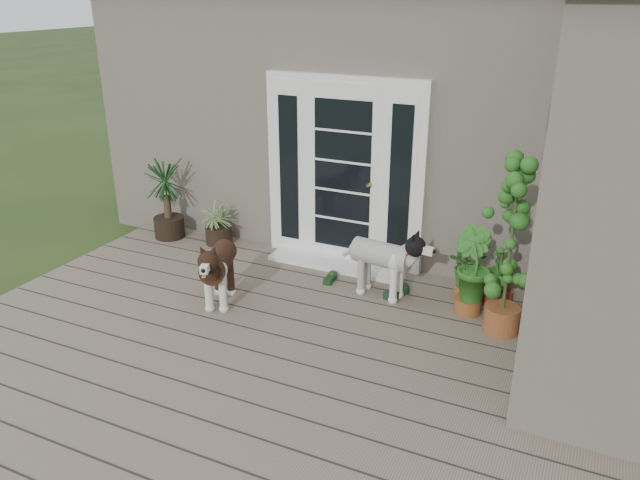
% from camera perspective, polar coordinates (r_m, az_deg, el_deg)
% --- Properties ---
extents(deck, '(6.20, 4.60, 0.12)m').
position_cam_1_polar(deck, '(5.64, -5.01, -10.95)').
color(deck, '#6B5B4C').
rests_on(deck, ground).
extents(house_main, '(7.40, 4.00, 3.10)m').
position_cam_1_polar(house_main, '(8.79, 8.83, 11.57)').
color(house_main, '#665E54').
rests_on(house_main, ground).
extents(door_unit, '(1.90, 0.14, 2.15)m').
position_cam_1_polar(door_unit, '(7.05, 2.21, 6.23)').
color(door_unit, white).
rests_on(door_unit, deck).
extents(door_step, '(1.60, 0.40, 0.05)m').
position_cam_1_polar(door_step, '(7.24, 1.47, -2.18)').
color(door_step, white).
rests_on(door_step, deck).
extents(brindle_dog, '(0.60, 0.88, 0.67)m').
position_cam_1_polar(brindle_dog, '(6.36, -9.26, -3.02)').
color(brindle_dog, '#3B2315').
rests_on(brindle_dog, deck).
extents(white_dog, '(0.87, 0.46, 0.69)m').
position_cam_1_polar(white_dog, '(6.45, 5.65, -2.36)').
color(white_dog, silver).
rests_on(white_dog, deck).
extents(spider_plant, '(0.66, 0.66, 0.59)m').
position_cam_1_polar(spider_plant, '(7.88, -9.37, 1.72)').
color(spider_plant, '#92B56F').
rests_on(spider_plant, deck).
extents(yucca, '(0.83, 0.83, 1.06)m').
position_cam_1_polar(yucca, '(8.14, -13.93, 3.78)').
color(yucca, black).
rests_on(yucca, deck).
extents(herb_a, '(0.56, 0.56, 0.53)m').
position_cam_1_polar(herb_a, '(6.55, 13.38, -3.24)').
color(herb_a, '#194E16').
rests_on(herb_a, deck).
extents(herb_b, '(0.63, 0.63, 0.67)m').
position_cam_1_polar(herb_b, '(6.27, 13.63, -3.79)').
color(herb_b, '#195317').
rests_on(herb_b, deck).
extents(herb_c, '(0.40, 0.40, 0.52)m').
position_cam_1_polar(herb_c, '(6.56, 16.15, -3.61)').
color(herb_c, '#1E5819').
rests_on(herb_c, deck).
extents(sapling, '(0.61, 0.61, 1.78)m').
position_cam_1_polar(sapling, '(5.80, 17.16, -0.34)').
color(sapling, '#195719').
rests_on(sapling, deck).
extents(clog_left, '(0.14, 0.27, 0.08)m').
position_cam_1_polar(clog_left, '(6.85, 0.95, -3.53)').
color(clog_left, '#143315').
rests_on(clog_left, deck).
extents(clog_right, '(0.28, 0.38, 0.10)m').
position_cam_1_polar(clog_right, '(6.58, 7.05, -4.74)').
color(clog_right, black).
rests_on(clog_right, deck).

